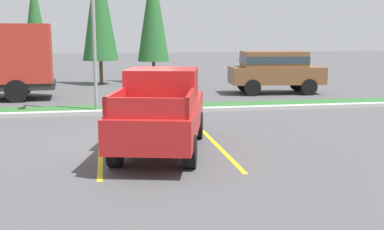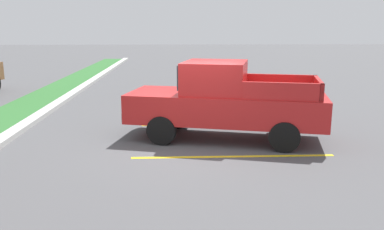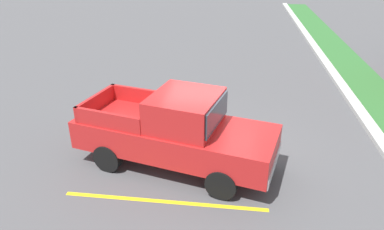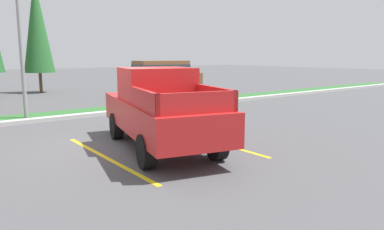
# 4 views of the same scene
# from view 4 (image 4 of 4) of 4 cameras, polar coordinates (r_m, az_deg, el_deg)

# --- Properties ---
(ground_plane) EXTENTS (120.00, 120.00, 0.00)m
(ground_plane) POSITION_cam_4_polar(r_m,az_deg,el_deg) (10.08, -11.38, -4.70)
(ground_plane) COLOR #4C4C4F
(parking_line_near) EXTENTS (0.12, 4.80, 0.01)m
(parking_line_near) POSITION_cam_4_polar(r_m,az_deg,el_deg) (8.94, -13.33, -6.55)
(parking_line_near) COLOR yellow
(parking_line_near) RESTS_ON ground
(parking_line_far) EXTENTS (0.12, 4.80, 0.01)m
(parking_line_far) POSITION_cam_4_polar(r_m,az_deg,el_deg) (10.53, 2.29, -3.89)
(parking_line_far) COLOR yellow
(parking_line_far) RESTS_ON ground
(curb_strip) EXTENTS (56.00, 0.40, 0.15)m
(curb_strip) POSITION_cam_4_polar(r_m,az_deg,el_deg) (14.65, -20.00, -0.40)
(curb_strip) COLOR #B2B2AD
(curb_strip) RESTS_ON ground
(grass_median) EXTENTS (56.00, 1.80, 0.06)m
(grass_median) POSITION_cam_4_polar(r_m,az_deg,el_deg) (15.70, -21.20, -0.02)
(grass_median) COLOR #2D662D
(grass_median) RESTS_ON ground
(pickup_truck_main) EXTENTS (3.10, 5.52, 2.10)m
(pickup_truck_main) POSITION_cam_4_polar(r_m,az_deg,el_deg) (9.49, -5.05, 0.98)
(pickup_truck_main) COLOR black
(pickup_truck_main) RESTS_ON ground
(suv_distant) EXTENTS (4.72, 2.21, 2.10)m
(suv_distant) POSITION_cam_4_polar(r_m,az_deg,el_deg) (22.19, -4.70, 6.29)
(suv_distant) COLOR black
(suv_distant) RESTS_ON ground
(street_light) EXTENTS (0.24, 1.49, 7.05)m
(street_light) POSITION_cam_4_polar(r_m,az_deg,el_deg) (15.02, -25.55, 14.83)
(street_light) COLOR gray
(street_light) RESTS_ON ground
(cypress_tree_rightmost) EXTENTS (1.90, 1.90, 7.32)m
(cypress_tree_rightmost) POSITION_cam_4_polar(r_m,az_deg,el_deg) (25.78, -23.21, 12.84)
(cypress_tree_rightmost) COLOR brown
(cypress_tree_rightmost) RESTS_ON ground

